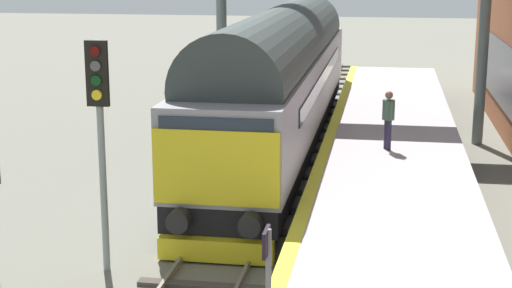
{
  "coord_description": "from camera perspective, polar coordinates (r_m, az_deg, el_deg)",
  "views": [
    {
      "loc": [
        3.38,
        -17.16,
        6.2
      ],
      "look_at": [
        0.2,
        1.98,
        1.66
      ],
      "focal_mm": 55.82,
      "sensor_mm": 36.0,
      "label": 1
    }
  ],
  "objects": [
    {
      "name": "ground_plane",
      "position": [
        18.55,
        -1.62,
        -6.34
      ],
      "size": [
        140.0,
        140.0,
        0.0
      ],
      "primitive_type": "plane",
      "color": "slate",
      "rests_on": "ground"
    },
    {
      "name": "track_main",
      "position": [
        18.53,
        -1.62,
        -6.18
      ],
      "size": [
        2.5,
        60.0,
        0.15
      ],
      "color": "gray",
      "rests_on": "ground"
    },
    {
      "name": "station_platform",
      "position": [
        18.08,
        9.68,
        -5.39
      ],
      "size": [
        4.0,
        44.0,
        1.01
      ],
      "color": "#B3A9AB",
      "rests_on": "ground"
    },
    {
      "name": "diesel_locomotive",
      "position": [
        25.78,
        1.82,
        4.9
      ],
      "size": [
        2.74,
        20.34,
        4.68
      ],
      "color": "black",
      "rests_on": "ground"
    },
    {
      "name": "signal_post_mid",
      "position": [
        15.79,
        -11.12,
        1.42
      ],
      "size": [
        0.44,
        0.22,
        4.68
      ],
      "color": "gray",
      "rests_on": "ground"
    },
    {
      "name": "platform_number_sign",
      "position": [
        10.74,
        0.83,
        -8.95
      ],
      "size": [
        0.1,
        0.44,
        1.7
      ],
      "color": "slate",
      "rests_on": "station_platform"
    },
    {
      "name": "waiting_passenger",
      "position": [
        22.23,
        9.47,
        2.09
      ],
      "size": [
        0.44,
        0.48,
        1.64
      ],
      "rotation": [
        0.0,
        0.0,
        1.94
      ],
      "color": "#2C2A42",
      "rests_on": "station_platform"
    }
  ]
}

